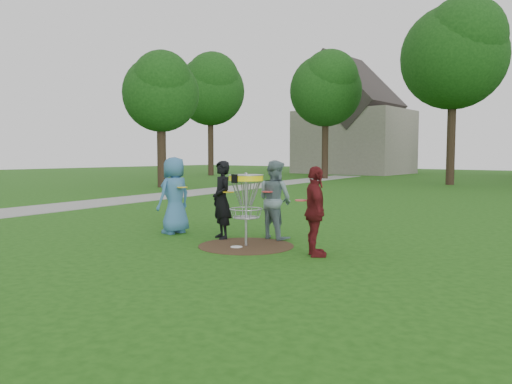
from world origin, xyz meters
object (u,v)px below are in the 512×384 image
Objects in this scene: player_maroon at (315,211)px; player_grey at (275,200)px; player_black at (222,200)px; player_blue at (174,195)px; disc_golf_basket at (246,192)px.

player_grey is at bearing 16.32° from player_maroon.
player_blue is at bearing -147.95° from player_black.
player_grey is at bearing 65.36° from player_black.
player_blue is at bearing 175.14° from disc_golf_basket.
player_grey is 1.16× the size of disc_golf_basket.
disc_golf_basket is (0.90, -0.31, 0.22)m from player_black.
player_black is 1.15× the size of disc_golf_basket.
player_black is 1.04× the size of player_maroon.
player_black reaches higher than player_maroon.
player_blue is 3.69m from player_maroon.
player_grey is (0.84, 0.68, 0.00)m from player_black.
player_maroon is 1.10× the size of disc_golf_basket.
player_grey is at bearing 112.89° from player_blue.
player_maroon is 1.54m from disc_golf_basket.
player_grey reaches higher than disc_golf_basket.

